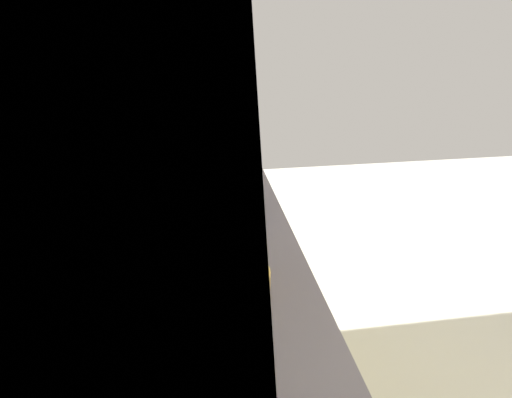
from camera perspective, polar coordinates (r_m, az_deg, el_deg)
The scene contains 4 objects.
wall_back at distance 1.31m, azimuth -24.31°, elevation 5.14°, with size 4.20×0.12×2.62m, color beige.
oven_range at distance 3.03m, azimuth -7.56°, elevation 0.53°, with size 0.64×0.65×1.10m.
microwave at distance 1.78m, azimuth -8.13°, elevation 3.21°, with size 0.46×0.36×0.27m.
bowl at distance 1.30m, azimuth -2.52°, elevation -10.50°, with size 0.20×0.20×0.06m.
Camera 1 is at (-1.20, 1.21, 1.69)m, focal length 30.18 mm.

